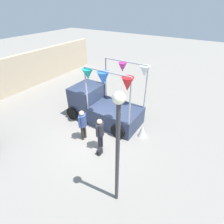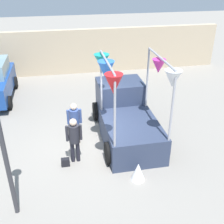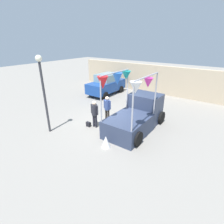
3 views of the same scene
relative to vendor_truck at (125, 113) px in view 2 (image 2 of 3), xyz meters
The scene contains 7 objects.
ground_plane 1.83m from the vendor_truck, 154.83° to the right, with size 60.00×60.00×0.00m, color gray.
vendor_truck is the anchor object (origin of this frame).
person_customer 2.47m from the vendor_truck, 145.25° to the right, with size 0.53×0.34×1.62m.
person_vendor 1.96m from the vendor_truck, behind, with size 0.53×0.34×1.63m.
handbag 2.97m from the vendor_truck, 145.95° to the right, with size 0.28×0.16×0.28m, color black.
brick_boundary_wall 7.53m from the vendor_truck, 101.01° to the left, with size 18.00×0.36×2.60m, color tan.
folded_kite_bundle_white 2.78m from the vendor_truck, 94.46° to the right, with size 0.44×0.44×0.60m, color white.
Camera 2 is at (-0.85, -8.48, 5.93)m, focal length 45.00 mm.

